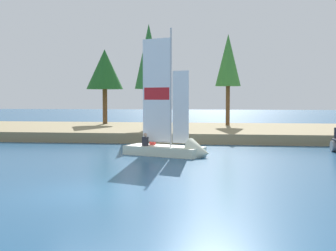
# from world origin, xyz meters

# --- Properties ---
(ground_plane) EXTENTS (200.00, 200.00, 0.00)m
(ground_plane) POSITION_xyz_m (0.00, 0.00, 0.00)
(ground_plane) COLOR navy
(shore_bank) EXTENTS (80.00, 13.20, 0.66)m
(shore_bank) POSITION_xyz_m (0.00, 22.01, 0.33)
(shore_bank) COLOR #897A56
(shore_bank) RESTS_ON ground
(shoreline_tree_midleft) EXTENTS (3.15, 3.15, 6.40)m
(shoreline_tree_midleft) POSITION_xyz_m (-6.41, 25.66, 5.31)
(shoreline_tree_midleft) COLOR brown
(shoreline_tree_midleft) RESTS_ON shore_bank
(shoreline_tree_centre) EXTENTS (2.01, 2.01, 7.50)m
(shoreline_tree_centre) POSITION_xyz_m (-1.46, 19.39, 5.75)
(shoreline_tree_centre) COLOR brown
(shoreline_tree_centre) RESTS_ON shore_bank
(shoreline_tree_midright) EXTENTS (2.06, 2.06, 7.41)m
(shoreline_tree_midright) POSITION_xyz_m (4.10, 24.85, 5.90)
(shoreline_tree_midright) COLOR brown
(shoreline_tree_midright) RESTS_ON shore_bank
(sailboat) EXTENTS (4.76, 3.10, 6.88)m
(sailboat) POSITION_xyz_m (1.68, 9.53, 0.46)
(sailboat) COLOR silver
(sailboat) RESTS_ON ground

